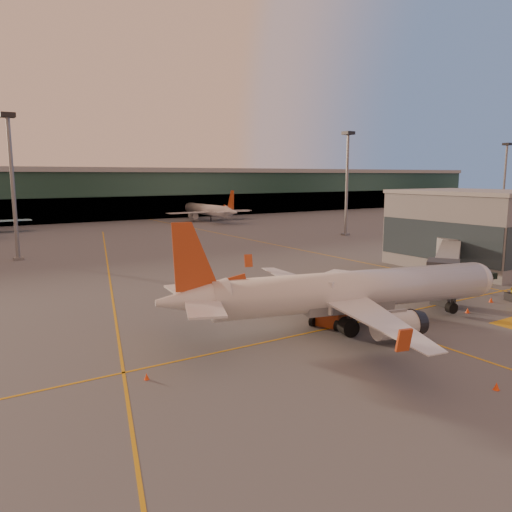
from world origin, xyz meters
TOP-DOWN VIEW (x-y plane):
  - ground at (0.00, 0.00)m, footprint 600.00×600.00m
  - taxi_markings at (-7.32, 44.49)m, footprint 100.12×173.00m
  - terminal at (0.00, 141.79)m, footprint 400.00×20.00m
  - gate_building at (41.93, 17.93)m, footprint 18.40×22.40m
  - mast_west_near at (-20.00, 66.00)m, footprint 2.40×2.40m
  - mast_east_near at (55.00, 62.00)m, footprint 2.40×2.40m
  - mast_east_far at (130.00, 66.00)m, footprint 2.40×2.40m
  - main_airplane at (1.49, 4.49)m, footprint 36.10×32.86m
  - jet_bridge at (25.68, 10.38)m, footprint 22.96×16.82m
  - catering_truck at (1.30, 5.94)m, footprint 7.11×5.19m
  - cone_nose at (23.17, 2.40)m, footprint 0.46×0.46m
  - cone_tail at (-19.67, 2.80)m, footprint 0.39×0.39m
  - cone_wing_right at (0.49, -12.33)m, footprint 0.44×0.44m
  - cone_wing_left at (0.93, 22.90)m, footprint 0.45×0.45m
  - cone_fwd at (16.62, 1.04)m, footprint 0.45×0.45m

SIDE VIEW (x-z plane):
  - ground at x=0.00m, z-range 0.00..0.00m
  - taxi_markings at x=-7.32m, z-range 0.00..0.01m
  - cone_tail at x=-19.67m, z-range -0.01..0.48m
  - cone_wing_right at x=0.49m, z-range -0.01..0.54m
  - cone_wing_left at x=0.93m, z-range -0.01..0.56m
  - cone_fwd at x=16.62m, z-range -0.01..0.56m
  - cone_nose at x=23.17m, z-range -0.01..0.58m
  - catering_truck at x=1.30m, z-range 0.35..5.41m
  - main_airplane at x=1.49m, z-range -1.93..9.09m
  - jet_bridge at x=25.68m, z-range 1.03..6.61m
  - gate_building at x=41.93m, z-range -0.01..12.59m
  - terminal at x=0.00m, z-range -0.04..17.56m
  - mast_west_near at x=-20.00m, z-range 2.06..27.66m
  - mast_east_near at x=55.00m, z-range 2.06..27.66m
  - mast_east_far at x=130.00m, z-range 2.06..27.66m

